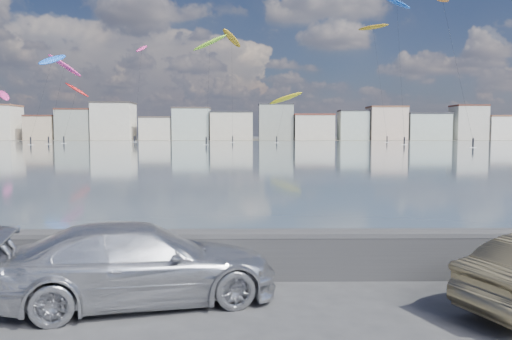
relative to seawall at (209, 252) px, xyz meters
The scene contains 17 objects.
ground 2.76m from the seawall, 90.00° to the right, with size 700.00×700.00×0.00m, color #333335.
bay_water 88.80m from the seawall, 90.00° to the left, with size 500.00×177.00×0.00m, color #385157.
far_shore_strip 197.30m from the seawall, 90.00° to the left, with size 500.00×60.00×0.00m, color #4C473D.
seawall is the anchor object (origin of this frame).
far_buildings 183.39m from the seawall, 89.59° to the left, with size 240.79×13.26×14.60m.
car_silver 1.76m from the seawall, 129.61° to the right, with size 2.01×4.93×1.43m, color silver.
kitesurfer_0 123.24m from the seawall, 94.43° to the left, with size 9.36×10.90×28.70m.
kitesurfer_2 157.45m from the seawall, 75.02° to the left, with size 9.74×11.51×36.91m.
kitesurfer_3 132.65m from the seawall, 112.55° to the left, with size 6.59×13.99×24.34m.
kitesurfer_4 145.51m from the seawall, 111.14° to the left, with size 9.89×18.89×25.56m.
kitesurfer_5 162.16m from the seawall, 102.49° to the left, with size 3.84×16.22×32.54m.
kitesurfer_7 146.54m from the seawall, 109.90° to the left, with size 7.00×10.92×17.91m.
kitesurfer_8 142.99m from the seawall, 85.25° to the left, with size 11.09×11.61×15.67m.
kitesurfer_9 146.23m from the seawall, 117.43° to the left, with size 7.26×18.81×15.41m.
kitesurfer_13 134.66m from the seawall, 72.18° to the left, with size 7.37×16.31×39.95m.
kitesurfer_15 155.89m from the seawall, 91.82° to the left, with size 7.28×16.41×36.27m.
kitesurfer_16 112.41m from the seawall, 66.80° to the left, with size 6.76×15.99×33.67m.
Camera 1 is at (0.85, -7.52, 3.07)m, focal length 35.00 mm.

